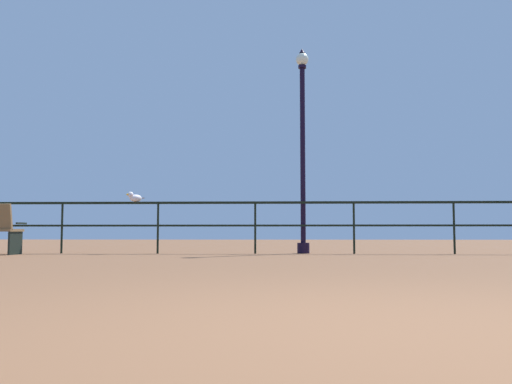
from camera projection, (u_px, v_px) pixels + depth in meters
ground_plane at (403, 332)px, 2.40m from camera, size 60.00×60.00×0.00m
pier_railing at (304, 215)px, 11.13m from camera, size 18.23×0.05×1.07m
lamppost_center at (303, 143)px, 11.43m from camera, size 0.27×0.27×4.36m
seagull_on_rail at (135, 197)px, 11.28m from camera, size 0.35×0.34×0.20m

